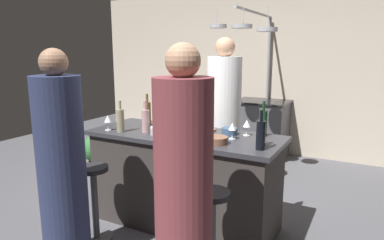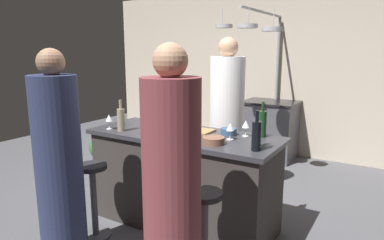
{
  "view_description": "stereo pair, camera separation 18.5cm",
  "coord_description": "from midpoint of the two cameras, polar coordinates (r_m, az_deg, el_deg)",
  "views": [
    {
      "loc": [
        1.52,
        -2.69,
        1.66
      ],
      "look_at": [
        0.0,
        0.15,
        1.0
      ],
      "focal_mm": 32.21,
      "sensor_mm": 36.0,
      "label": 1
    },
    {
      "loc": [
        1.68,
        -2.6,
        1.66
      ],
      "look_at": [
        0.0,
        0.15,
        1.0
      ],
      "focal_mm": 32.21,
      "sensor_mm": 36.0,
      "label": 2
    }
  ],
  "objects": [
    {
      "name": "mixing_bowl_steel",
      "position": [
        3.17,
        -3.41,
        -1.68
      ],
      "size": [
        0.22,
        0.22,
        0.07
      ],
      "primitive_type": "cylinder",
      "color": "#B7B7BC",
      "rests_on": "kitchen_island"
    },
    {
      "name": "mixing_bowl_wooden",
      "position": [
        2.83,
        5.44,
        -3.42
      ],
      "size": [
        0.18,
        0.18,
        0.06
      ],
      "primitive_type": "cylinder",
      "color": "brown",
      "rests_on": "kitchen_island"
    },
    {
      "name": "kitchen_island",
      "position": [
        3.31,
        0.25,
        -9.77
      ],
      "size": [
        1.8,
        0.72,
        0.9
      ],
      "color": "#332D2B",
      "rests_on": "ground_plane"
    },
    {
      "name": "cutting_board",
      "position": [
        3.26,
        2.3,
        -1.74
      ],
      "size": [
        0.32,
        0.22,
        0.02
      ],
      "primitive_type": "cube",
      "color": "#997047",
      "rests_on": "kitchen_island"
    },
    {
      "name": "wine_glass_near_right_guest",
      "position": [
        3.4,
        -12.08,
        0.22
      ],
      "size": [
        0.07,
        0.07,
        0.15
      ],
      "color": "silver",
      "rests_on": "kitchen_island"
    },
    {
      "name": "wine_glass_by_chef",
      "position": [
        2.96,
        8.14,
        -1.29
      ],
      "size": [
        0.07,
        0.07,
        0.15
      ],
      "color": "silver",
      "rests_on": "kitchen_island"
    },
    {
      "name": "chef",
      "position": [
        3.87,
        7.12,
        -0.86
      ],
      "size": [
        0.38,
        0.38,
        1.79
      ],
      "color": "white",
      "rests_on": "ground_plane"
    },
    {
      "name": "guest_right",
      "position": [
        2.15,
        -0.84,
        -12.27
      ],
      "size": [
        0.36,
        0.36,
        1.7
      ],
      "color": "brown",
      "rests_on": "ground_plane"
    },
    {
      "name": "overhead_pot_rack",
      "position": [
        4.75,
        12.43,
        11.75
      ],
      "size": [
        0.88,
        1.53,
        2.17
      ],
      "color": "gray",
      "rests_on": "ground_plane"
    },
    {
      "name": "bar_stool_right",
      "position": [
        2.6,
        4.19,
        -17.97
      ],
      "size": [
        0.28,
        0.28,
        0.68
      ],
      "color": "#4C4C51",
      "rests_on": "ground_plane"
    },
    {
      "name": "wine_bottle_amber",
      "position": [
        3.51,
        -5.66,
        1.17
      ],
      "size": [
        0.07,
        0.07,
        0.33
      ],
      "color": "brown",
      "rests_on": "kitchen_island"
    },
    {
      "name": "potted_plant",
      "position": [
        4.91,
        -13.54,
        -4.88
      ],
      "size": [
        0.36,
        0.36,
        0.52
      ],
      "color": "brown",
      "rests_on": "ground_plane"
    },
    {
      "name": "wine_bottle_white",
      "position": [
        3.3,
        -10.11,
        0.12
      ],
      "size": [
        0.07,
        0.07,
        0.3
      ],
      "color": "gray",
      "rests_on": "kitchen_island"
    },
    {
      "name": "wine_bottle_red",
      "position": [
        3.11,
        13.26,
        -0.54
      ],
      "size": [
        0.07,
        0.07,
        0.32
      ],
      "color": "#143319",
      "rests_on": "kitchen_island"
    },
    {
      "name": "wine_glass_near_left_guest",
      "position": [
        3.1,
        10.6,
        -0.81
      ],
      "size": [
        0.07,
        0.07,
        0.15
      ],
      "color": "silver",
      "rests_on": "kitchen_island"
    },
    {
      "name": "wine_bottle_rose",
      "position": [
        3.23,
        -6.09,
        0.0
      ],
      "size": [
        0.07,
        0.07,
        0.3
      ],
      "color": "#B78C8E",
      "rests_on": "kitchen_island"
    },
    {
      "name": "guest_left",
      "position": [
        2.81,
        -19.38,
        -7.44
      ],
      "size": [
        0.35,
        0.35,
        1.67
      ],
      "color": "#262D4C",
      "rests_on": "ground_plane"
    },
    {
      "name": "bar_stool_left",
      "position": [
        3.22,
        -14.36,
        -12.31
      ],
      "size": [
        0.28,
        0.28,
        0.68
      ],
      "color": "#4C4C51",
      "rests_on": "ground_plane"
    },
    {
      "name": "ground_plane",
      "position": [
        3.5,
        0.25,
        -16.68
      ],
      "size": [
        9.0,
        9.0,
        0.0
      ],
      "primitive_type": "plane",
      "color": "#4C4C51"
    },
    {
      "name": "stove_range",
      "position": [
        5.47,
        13.65,
        -1.57
      ],
      "size": [
        0.8,
        0.64,
        0.89
      ],
      "color": "#47474C",
      "rests_on": "ground_plane"
    },
    {
      "name": "pepper_mill",
      "position": [
        2.78,
        12.74,
        -2.31
      ],
      "size": [
        0.05,
        0.05,
        0.21
      ],
      "primitive_type": "cylinder",
      "color": "#382319",
      "rests_on": "kitchen_island"
    },
    {
      "name": "mixing_bowl_blue",
      "position": [
        3.14,
        7.79,
        -1.93
      ],
      "size": [
        0.14,
        0.14,
        0.06
      ],
      "primitive_type": "cylinder",
      "color": "#334C6B",
      "rests_on": "kitchen_island"
    },
    {
      "name": "back_wall",
      "position": [
        5.73,
        15.3,
        7.56
      ],
      "size": [
        6.4,
        0.16,
        2.6
      ],
      "primitive_type": "cube",
      "color": "#BCAD99",
      "rests_on": "ground_plane"
    },
    {
      "name": "wine_bottle_dark",
      "position": [
        2.68,
        12.57,
        -2.51
      ],
      "size": [
        0.07,
        0.07,
        0.31
      ],
      "color": "black",
      "rests_on": "kitchen_island"
    }
  ]
}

